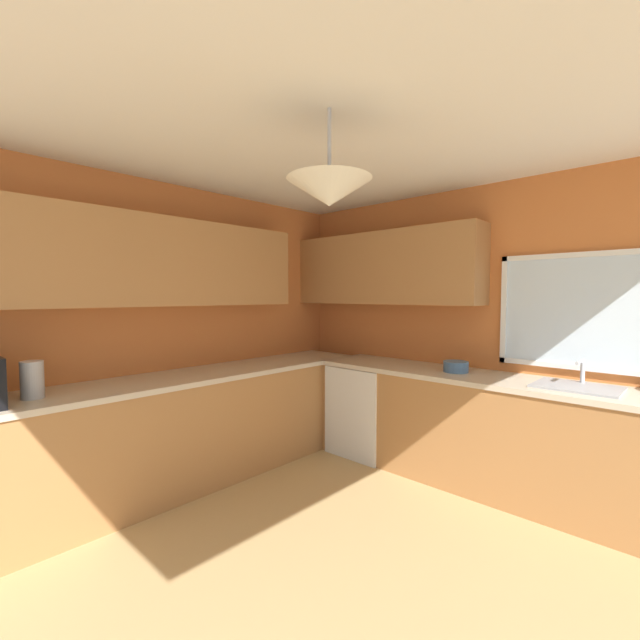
# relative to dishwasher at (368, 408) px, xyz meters

# --- Properties ---
(ground_plane) EXTENTS (8.78, 8.78, 0.00)m
(ground_plane) POSITION_rel_dishwasher_xyz_m (0.97, -1.65, -0.43)
(ground_plane) COLOR tan
(room_shell) EXTENTS (3.99, 4.11, 2.54)m
(room_shell) POSITION_rel_dishwasher_xyz_m (0.15, -1.06, 1.38)
(room_shell) COLOR #D17238
(room_shell) RESTS_ON ground_plane
(counter_run_left) EXTENTS (0.65, 3.72, 0.90)m
(counter_run_left) POSITION_rel_dishwasher_xyz_m (-0.66, -1.65, 0.02)
(counter_run_left) COLOR #AD7542
(counter_run_left) RESTS_ON ground_plane
(counter_run_back) EXTENTS (3.08, 0.65, 0.90)m
(counter_run_back) POSITION_rel_dishwasher_xyz_m (1.18, 0.03, 0.02)
(counter_run_back) COLOR #AD7542
(counter_run_back) RESTS_ON ground_plane
(dishwasher) EXTENTS (0.60, 0.60, 0.85)m
(dishwasher) POSITION_rel_dishwasher_xyz_m (0.00, 0.00, 0.00)
(dishwasher) COLOR white
(dishwasher) RESTS_ON ground_plane
(kettle) EXTENTS (0.13, 0.13, 0.23)m
(kettle) POSITION_rel_dishwasher_xyz_m (-0.64, -2.62, 0.59)
(kettle) COLOR #B7B7BC
(kettle) RESTS_ON counter_run_left
(sink_assembly) EXTENTS (0.53, 0.40, 0.19)m
(sink_assembly) POSITION_rel_dishwasher_xyz_m (1.76, 0.04, 0.48)
(sink_assembly) COLOR #9EA0A5
(sink_assembly) RESTS_ON counter_run_back
(bowl) EXTENTS (0.20, 0.20, 0.09)m
(bowl) POSITION_rel_dishwasher_xyz_m (0.88, 0.03, 0.52)
(bowl) COLOR #4C7099
(bowl) RESTS_ON counter_run_back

